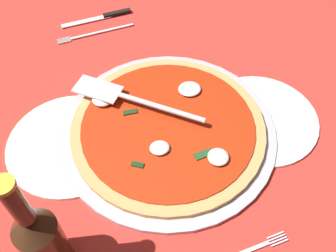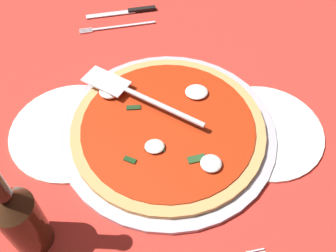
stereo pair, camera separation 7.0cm
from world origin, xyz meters
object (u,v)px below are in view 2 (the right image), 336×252
Objects in this scene: pizza at (168,127)px; place_setting_near at (123,20)px; dinner_plate_left at (263,131)px; beer_bottle at (19,217)px; pizza_server at (138,95)px; dinner_plate_right at (72,131)px.

pizza reaches higher than place_setting_near.
place_setting_near is at bearing -51.22° from dinner_plate_left.
pizza_server is at bearing -120.93° from beer_bottle.
place_setting_near is 57.07cm from beer_bottle.
dinner_plate_left is 45.09cm from beer_bottle.
dinner_plate_right is 1.20× the size of place_setting_near.
place_setting_near is 0.82× the size of beer_bottle.
place_setting_near is at bearing -103.53° from dinner_plate_right.
pizza is at bearing 177.76° from dinner_plate_right.
pizza is at bearing -0.98° from dinner_plate_left.
pizza reaches higher than dinner_plate_right.
dinner_plate_left is at bearing 178.39° from dinner_plate_right.
place_setting_near reaches higher than dinner_plate_left.
beer_bottle reaches higher than dinner_plate_left.
pizza_server is at bearing -46.67° from pizza.
dinner_plate_left is 0.97× the size of dinner_plate_right.
beer_bottle is at bearing 68.54° from place_setting_near.
pizza_server reaches higher than dinner_plate_right.
dinner_plate_right is 22.74cm from beer_bottle.
pizza is 36.47cm from place_setting_near.
pizza is 1.52× the size of pizza_server.
beer_bottle is at bearing 81.98° from dinner_plate_right.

